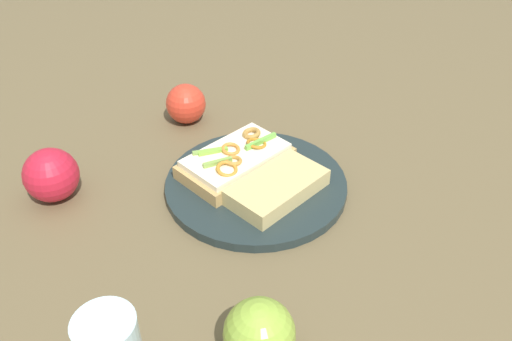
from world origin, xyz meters
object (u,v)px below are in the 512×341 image
object	(u,v)px
sandwich	(236,160)
bread_slice_side	(277,187)
apple_2	(51,175)
plate	(256,185)
apple_1	(186,104)
apple_0	(259,333)

from	to	relation	value
sandwich	bread_slice_side	bearing A→B (deg)	-90.21
bread_slice_side	apple_2	distance (m)	0.33
plate	apple_1	bearing A→B (deg)	-56.76
bread_slice_side	apple_2	world-z (taller)	apple_2
bread_slice_side	apple_1	world-z (taller)	apple_1
apple_2	apple_0	bearing A→B (deg)	138.73
sandwich	apple_0	distance (m)	0.33
bread_slice_side	apple_0	xyz separation A→B (m)	(0.02, 0.26, 0.01)
apple_2	plate	bearing A→B (deg)	-175.67
sandwich	bread_slice_side	distance (m)	0.09
sandwich	apple_2	world-z (taller)	apple_2
bread_slice_side	apple_2	bearing A→B (deg)	132.06
bread_slice_side	apple_0	size ratio (longest dim) A/B	1.89
sandwich	apple_0	bearing A→B (deg)	-128.57
sandwich	apple_2	xyz separation A→B (m)	(0.27, 0.05, 0.01)
apple_1	sandwich	bearing A→B (deg)	120.55
plate	sandwich	bearing A→B (deg)	-45.05
apple_0	apple_2	distance (m)	0.41
bread_slice_side	apple_1	distance (m)	0.28
plate	apple_2	distance (m)	0.30
plate	apple_1	size ratio (longest dim) A/B	3.86
sandwich	apple_2	bearing A→B (deg)	145.99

